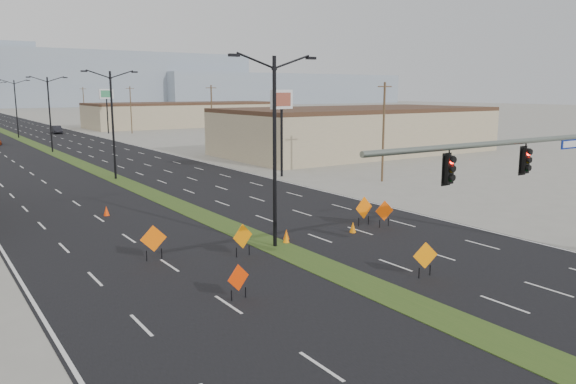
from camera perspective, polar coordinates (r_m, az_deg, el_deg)
ground at (r=21.70m, az=16.42°, el=-12.58°), size 600.00×600.00×0.00m
road_surface at (r=113.94m, az=-25.98°, el=5.11°), size 25.00×400.00×0.02m
median_strip at (r=113.94m, az=-25.98°, el=5.11°), size 2.00×400.00×0.04m
building_se_near at (r=76.21m, az=6.94°, el=6.07°), size 36.00×18.00×5.50m
building_se_far at (r=133.91m, az=-10.30°, el=7.67°), size 44.00×16.00×5.00m
mesa_center at (r=317.53m, az=-24.18°, el=10.46°), size 220.00×50.00×28.00m
mesa_east at (r=360.30m, az=-0.98°, el=10.43°), size 160.00×50.00×18.00m
signal_mast at (r=28.45m, az=24.92°, el=2.29°), size 16.30×0.60×8.00m
streetlight_0 at (r=29.26m, az=-1.37°, el=4.68°), size 5.15×0.24×10.02m
streetlight_1 at (r=54.91m, az=-17.39°, el=6.85°), size 5.15×0.24×10.02m
streetlight_2 at (r=82.12m, az=-23.06°, el=7.50°), size 5.15×0.24×10.02m
streetlight_3 at (r=109.72m, az=-25.90°, el=7.79°), size 5.15×0.24×10.02m
utility_pole_0 at (r=51.90m, az=9.68°, el=6.18°), size 1.60×0.20×9.00m
utility_pole_1 at (r=80.92m, az=-7.76°, el=7.66°), size 1.60×0.20×9.00m
utility_pole_2 at (r=113.37m, az=-15.67°, el=8.11°), size 1.60×0.20×9.00m
utility_pole_3 at (r=146.99m, az=-20.03°, el=8.29°), size 1.60×0.20×9.00m
car_mid at (r=117.96m, az=-22.44°, el=5.88°), size 1.85×4.65×1.50m
construction_sign_0 at (r=22.74m, az=-5.07°, el=-8.81°), size 1.08×0.29×1.46m
construction_sign_1 at (r=28.43m, az=-13.50°, el=-4.73°), size 1.33×0.13×1.77m
construction_sign_2 at (r=28.38m, az=-4.63°, el=-4.62°), size 1.24×0.31×1.68m
construction_sign_3 at (r=25.96m, az=13.77°, el=-6.40°), size 1.18×0.39×1.63m
construction_sign_4 at (r=34.79m, az=9.76°, el=-1.97°), size 1.22×0.31×1.66m
construction_sign_5 at (r=34.91m, az=7.72°, el=-1.68°), size 1.38×0.14×1.84m
cone_0 at (r=30.85m, az=-0.18°, el=-4.69°), size 0.47×0.47×0.61m
cone_1 at (r=31.61m, az=-0.17°, el=-4.33°), size 0.47×0.47×0.59m
cone_2 at (r=33.29m, az=6.61°, el=-3.59°), size 0.50×0.50×0.66m
cone_3 at (r=39.40m, az=-17.97°, el=-1.84°), size 0.49×0.49×0.66m
pole_sign_east_near at (r=54.13m, az=-0.65°, el=8.65°), size 2.73×0.94×8.32m
pole_sign_east_far at (r=114.38m, az=-17.96°, el=9.11°), size 2.79×0.68×8.50m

